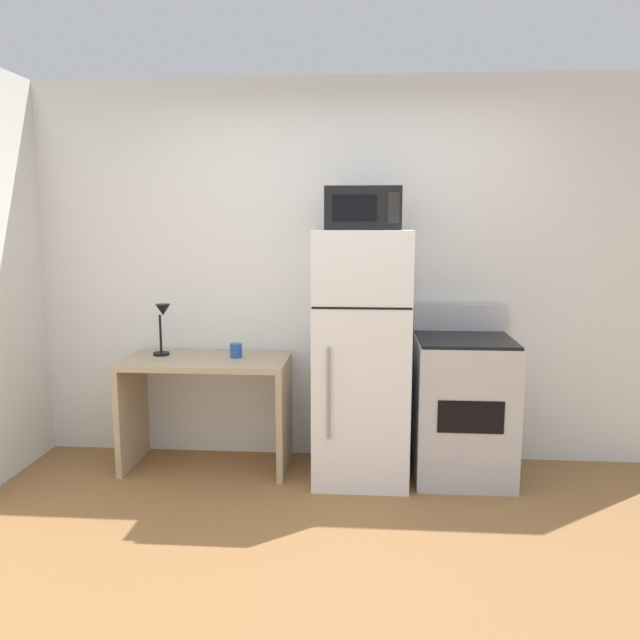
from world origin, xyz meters
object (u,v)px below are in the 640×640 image
microwave (363,208)px  desk_lamp (162,321)px  coffee_mug (236,350)px  oven_range (463,407)px  refrigerator (362,356)px  desk (207,392)px

microwave → desk_lamp: bearing=173.5°
coffee_mug → oven_range: 1.54m
refrigerator → microwave: 0.93m
desk → coffee_mug: 0.34m
desk → coffee_mug: size_ratio=11.46×
refrigerator → oven_range: size_ratio=1.45×
microwave → refrigerator: bearing=90.3°
desk_lamp → refrigerator: (1.34, -0.13, -0.19)m
coffee_mug → refrigerator: size_ratio=0.06×
desk → coffee_mug: bearing=14.5°
desk_lamp → refrigerator: size_ratio=0.22×
desk_lamp → oven_range: (2.00, -0.10, -0.52)m
microwave → desk: bearing=175.4°
refrigerator → microwave: microwave is taller
microwave → oven_range: size_ratio=0.42×
microwave → oven_range: microwave is taller
desk_lamp → oven_range: bearing=-3.0°
desk → coffee_mug: (0.19, 0.05, 0.28)m
coffee_mug → microwave: (0.84, -0.13, 0.93)m
oven_range → refrigerator: bearing=-177.6°
microwave → oven_range: (0.66, 0.05, -1.26)m
desk → refrigerator: bearing=-3.4°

